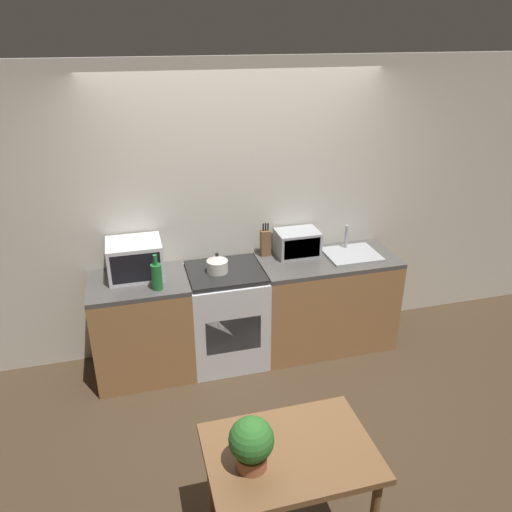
# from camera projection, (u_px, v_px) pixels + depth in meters

# --- Properties ---
(ground_plane) EXTENTS (16.00, 16.00, 0.00)m
(ground_plane) POSITION_uv_depth(u_px,v_px,m) (272.00, 405.00, 4.06)
(ground_plane) COLOR #3D2D1E
(wall_back) EXTENTS (10.00, 0.06, 2.60)m
(wall_back) POSITION_uv_depth(u_px,v_px,m) (239.00, 211.00, 4.46)
(wall_back) COLOR beige
(wall_back) RESTS_ON ground_plane
(counter_left_run) EXTENTS (0.81, 0.62, 0.90)m
(counter_left_run) POSITION_uv_depth(u_px,v_px,m) (142.00, 327.00, 4.30)
(counter_left_run) COLOR olive
(counter_left_run) RESTS_ON ground_plane
(counter_right_run) EXTENTS (1.25, 0.62, 0.90)m
(counter_right_run) POSITION_uv_depth(u_px,v_px,m) (325.00, 301.00, 4.70)
(counter_right_run) COLOR olive
(counter_right_run) RESTS_ON ground_plane
(stove_range) EXTENTS (0.66, 0.62, 0.90)m
(stove_range) POSITION_uv_depth(u_px,v_px,m) (226.00, 315.00, 4.47)
(stove_range) COLOR silver
(stove_range) RESTS_ON ground_plane
(kettle) EXTENTS (0.18, 0.18, 0.18)m
(kettle) POSITION_uv_depth(u_px,v_px,m) (217.00, 264.00, 4.23)
(kettle) COLOR beige
(kettle) RESTS_ON stove_range
(microwave) EXTENTS (0.44, 0.38, 0.31)m
(microwave) POSITION_uv_depth(u_px,v_px,m) (135.00, 259.00, 4.13)
(microwave) COLOR silver
(microwave) RESTS_ON counter_left_run
(bottle) EXTENTS (0.09, 0.09, 0.30)m
(bottle) POSITION_uv_depth(u_px,v_px,m) (157.00, 276.00, 3.94)
(bottle) COLOR #1E662D
(bottle) RESTS_ON counter_left_run
(knife_block) EXTENTS (0.09, 0.07, 0.31)m
(knife_block) POSITION_uv_depth(u_px,v_px,m) (265.00, 243.00, 4.51)
(knife_block) COLOR brown
(knife_block) RESTS_ON counter_right_run
(toaster_oven) EXTENTS (0.38, 0.27, 0.23)m
(toaster_oven) POSITION_uv_depth(u_px,v_px,m) (297.00, 243.00, 4.53)
(toaster_oven) COLOR #999BA0
(toaster_oven) RESTS_ON counter_right_run
(sink_basin) EXTENTS (0.47, 0.40, 0.24)m
(sink_basin) POSITION_uv_depth(u_px,v_px,m) (351.00, 253.00, 4.56)
(sink_basin) COLOR #999BA0
(sink_basin) RESTS_ON counter_right_run
(dining_table) EXTENTS (0.91, 0.64, 0.74)m
(dining_table) POSITION_uv_depth(u_px,v_px,m) (290.00, 464.00, 2.72)
(dining_table) COLOR brown
(dining_table) RESTS_ON ground_plane
(potted_plant) EXTENTS (0.23, 0.23, 0.30)m
(potted_plant) POSITION_uv_depth(u_px,v_px,m) (251.00, 443.00, 2.51)
(potted_plant) COLOR #9E5B3D
(potted_plant) RESTS_ON dining_table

